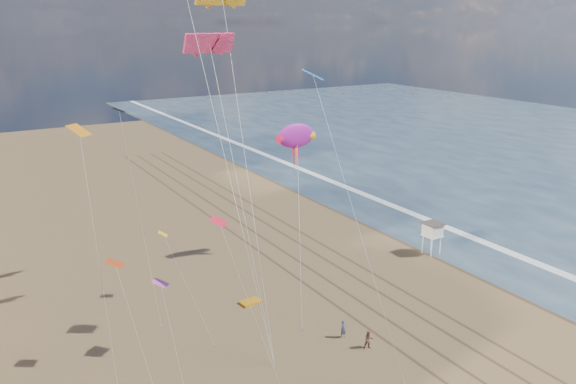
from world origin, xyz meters
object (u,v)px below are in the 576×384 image
object	(u,v)px
kite_flyer_b	(369,340)
lifeguard_stand	(433,230)
show_kite	(296,136)
kite_flyer_a	(343,329)
grounded_kite	(250,302)

from	to	relation	value
kite_flyer_b	lifeguard_stand	bearing A→B (deg)	53.04
show_kite	kite_flyer_a	bearing A→B (deg)	-108.69
lifeguard_stand	grounded_kite	xyz separation A→B (m)	(-23.00, 0.19, -2.75)
lifeguard_stand	kite_flyer_a	size ratio (longest dim) A/B	2.32
lifeguard_stand	kite_flyer_a	xyz separation A→B (m)	(-19.13, -9.16, -2.06)
kite_flyer_a	grounded_kite	bearing A→B (deg)	109.37
show_kite	kite_flyer_a	xyz separation A→B (m)	(-5.62, -16.62, -12.90)
lifeguard_stand	show_kite	distance (m)	18.86
lifeguard_stand	show_kite	world-z (taller)	show_kite
lifeguard_stand	grounded_kite	world-z (taller)	lifeguard_stand
show_kite	kite_flyer_b	size ratio (longest dim) A/B	12.94
grounded_kite	lifeguard_stand	bearing A→B (deg)	-6.58
lifeguard_stand	grounded_kite	bearing A→B (deg)	179.52
show_kite	kite_flyer_a	world-z (taller)	show_kite
kite_flyer_a	kite_flyer_b	bearing A→B (deg)	-75.30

